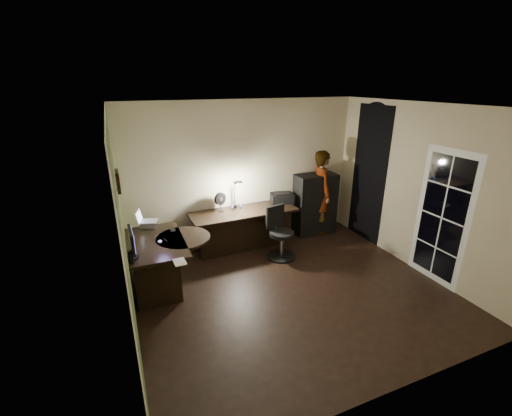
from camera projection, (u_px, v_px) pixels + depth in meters
name	position (u px, v px, depth m)	size (l,w,h in m)	color
floor	(292.00, 291.00, 5.21)	(4.50, 4.00, 0.01)	black
ceiling	(299.00, 106.00, 4.26)	(4.50, 4.00, 0.01)	silver
wall_back	(244.00, 173.00, 6.47)	(4.50, 0.01, 2.70)	#C1B28E
wall_front	(405.00, 280.00, 3.00)	(4.50, 0.01, 2.70)	#C1B28E
wall_left	(122.00, 233.00, 3.93)	(0.01, 4.00, 2.70)	#C1B28E
wall_right	(417.00, 189.00, 5.55)	(0.01, 4.00, 2.70)	#C1B28E
green_wall_overlay	(123.00, 233.00, 3.93)	(0.00, 4.00, 2.70)	#4B602A
arched_doorway	(369.00, 175.00, 6.56)	(0.01, 0.90, 2.60)	black
french_door	(442.00, 218.00, 5.17)	(0.02, 0.92, 2.10)	white
framed_picture	(118.00, 181.00, 4.15)	(0.04, 0.30, 0.25)	black
desk_left	(158.00, 264.00, 5.18)	(0.82, 1.33, 0.77)	black
desk_right	(244.00, 229.00, 6.43)	(1.99, 0.70, 0.74)	black
cabinet	(315.00, 204.00, 7.01)	(0.83, 0.42, 1.25)	black
laptop_stand	(149.00, 224.00, 5.51)	(0.23, 0.19, 0.10)	silver
laptop	(148.00, 216.00, 5.46)	(0.29, 0.27, 0.20)	silver
monitor	(131.00, 248.00, 4.51)	(0.09, 0.44, 0.29)	black
mouse	(160.00, 241.00, 4.99)	(0.06, 0.09, 0.03)	silver
phone	(173.00, 230.00, 5.41)	(0.07, 0.13, 0.01)	black
pen	(166.00, 240.00, 5.07)	(0.01, 0.14, 0.01)	black
speaker	(131.00, 257.00, 4.41)	(0.07, 0.07, 0.17)	black
notepad	(180.00, 262.00, 4.45)	(0.15, 0.21, 0.01)	silver
desk_fan	(220.00, 202.00, 6.24)	(0.23, 0.13, 0.36)	black
headphones	(236.00, 206.00, 6.40)	(0.20, 0.08, 0.09)	#273E9F
printer	(282.00, 197.00, 6.74)	(0.43, 0.34, 0.19)	black
desk_lamp	(235.00, 193.00, 6.33)	(0.15, 0.28, 0.61)	black
office_chair	(282.00, 233.00, 6.04)	(0.52, 0.52, 0.93)	black
person	(321.00, 193.00, 6.94)	(0.62, 0.41, 1.73)	#D8A88C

